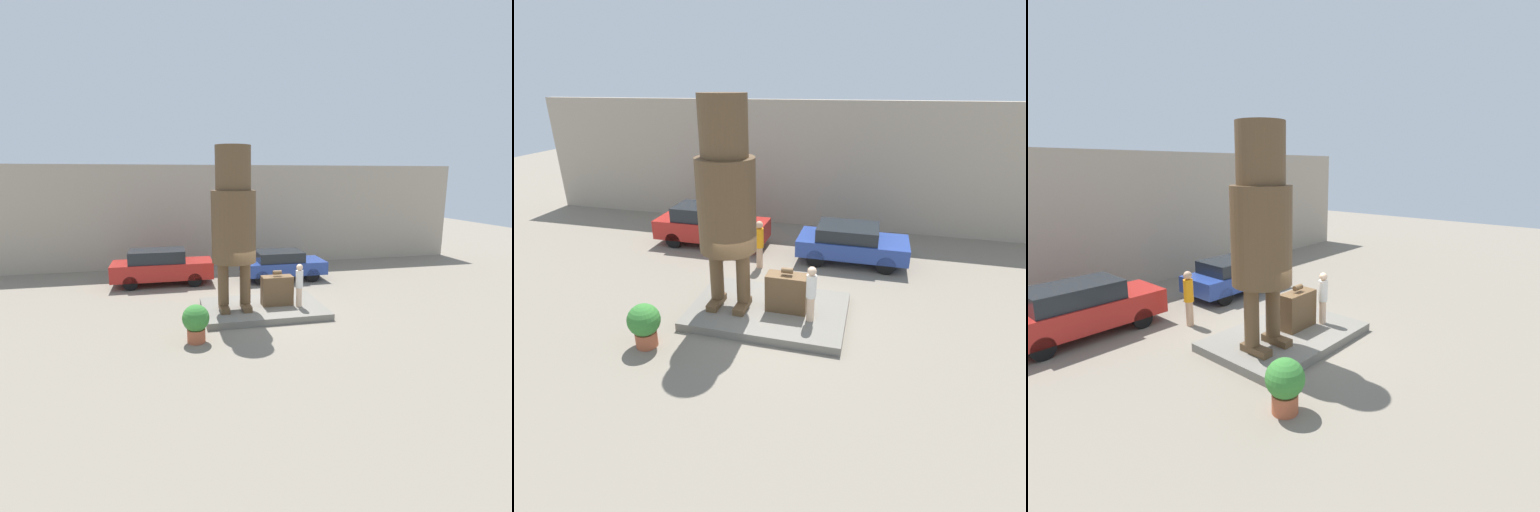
# 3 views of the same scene
# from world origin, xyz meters

# --- Properties ---
(ground_plane) EXTENTS (60.00, 60.00, 0.00)m
(ground_plane) POSITION_xyz_m (0.00, 0.00, 0.00)
(ground_plane) COLOR gray
(pedestal) EXTENTS (4.55, 3.02, 0.25)m
(pedestal) POSITION_xyz_m (0.00, 0.00, 0.12)
(pedestal) COLOR slate
(pedestal) RESTS_ON ground_plane
(building_backdrop) EXTENTS (28.00, 0.60, 5.68)m
(building_backdrop) POSITION_xyz_m (0.00, 8.63, 2.84)
(building_backdrop) COLOR tan
(building_backdrop) RESTS_ON ground_plane
(statue_figure) EXTENTS (1.59, 1.59, 5.89)m
(statue_figure) POSITION_xyz_m (-1.12, -0.14, 3.69)
(statue_figure) COLOR brown
(statue_figure) RESTS_ON pedestal
(giant_suitcase) EXTENTS (1.18, 0.53, 1.35)m
(giant_suitcase) POSITION_xyz_m (0.55, -0.00, 0.82)
(giant_suitcase) COLOR brown
(giant_suitcase) RESTS_ON pedestal
(tourist) EXTENTS (0.28, 0.28, 1.64)m
(tourist) POSITION_xyz_m (1.30, -0.39, 1.14)
(tourist) COLOR beige
(tourist) RESTS_ON pedestal
(parked_car_red) EXTENTS (4.66, 1.74, 1.68)m
(parked_car_red) POSITION_xyz_m (-3.80, 4.85, 0.88)
(parked_car_red) COLOR #B2231E
(parked_car_red) RESTS_ON ground_plane
(parked_car_blue) EXTENTS (4.09, 1.84, 1.45)m
(parked_car_blue) POSITION_xyz_m (2.05, 4.54, 0.78)
(parked_car_blue) COLOR #284293
(parked_car_blue) RESTS_ON ground_plane
(planter_pot) EXTENTS (0.85, 0.85, 1.21)m
(planter_pot) POSITION_xyz_m (-2.69, -2.30, 0.68)
(planter_pot) COLOR #AD5638
(planter_pot) RESTS_ON ground_plane
(worker_hivis) EXTENTS (0.31, 0.31, 1.82)m
(worker_hivis) POSITION_xyz_m (-1.17, 3.11, 1.00)
(worker_hivis) COLOR tan
(worker_hivis) RESTS_ON ground_plane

